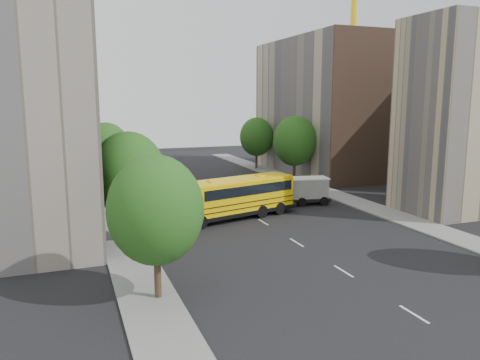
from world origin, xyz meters
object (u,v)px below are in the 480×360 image
parked_car_4 (281,179)px  parked_car_2 (114,176)px  school_bus (231,196)px  parked_car_0 (154,235)px  safari_truck (298,190)px  street_tree_4 (295,141)px  street_tree_0 (156,210)px  street_tree_5 (257,137)px  street_tree_2 (106,150)px  tower_crane (367,5)px  parked_car_1 (131,201)px  street_tree_1 (129,174)px

parked_car_4 → parked_car_2: bearing=156.7°
school_bus → parked_car_0: 9.01m
safari_truck → parked_car_4: safari_truck is taller
parked_car_0 → street_tree_4: bearing=-140.1°
street_tree_0 → street_tree_5: street_tree_5 is taller
parked_car_0 → street_tree_0: bearing=78.4°
safari_truck → street_tree_2: bearing=157.8°
tower_crane → parked_car_0: tower_crane is taller
parked_car_1 → parked_car_2: size_ratio=0.91×
street_tree_1 → street_tree_4: size_ratio=0.98×
street_tree_1 → street_tree_4: (22.00, 18.00, 0.12)m
safari_truck → parked_car_2: (-15.39, 19.29, -0.65)m
street_tree_0 → street_tree_5: size_ratio=0.99×
street_tree_4 → parked_car_2: size_ratio=1.54×
street_tree_4 → safari_truck: 12.73m
parked_car_1 → parked_car_2: 15.59m
tower_crane → parked_car_2: tower_crane is taller
street_tree_5 → safari_truck: 23.83m
street_tree_2 → school_bus: street_tree_2 is taller
street_tree_0 → parked_car_2: size_ratio=1.41×
tower_crane → street_tree_4: size_ratio=4.41×
tower_crane → parked_car_2: (-39.85, -5.72, -23.74)m
street_tree_4 → parked_car_1: (-20.60, -7.31, -4.28)m
tower_crane → parked_car_1: (-39.85, -21.31, -23.68)m
safari_truck → parked_car_4: bearing=84.4°
tower_crane → parked_car_4: (-21.45, -14.95, -23.79)m
street_tree_0 → street_tree_4: size_ratio=0.91×
tower_crane → parked_car_4: bearing=-145.1°
school_bus → safari_truck: bearing=5.6°
street_tree_2 → street_tree_1: bearing=-90.0°
street_tree_4 → parked_car_2: 22.62m
street_tree_2 → safari_truck: (16.79, -11.01, -3.45)m
street_tree_5 → parked_car_4: bearing=-99.6°
tower_crane → school_bus: bearing=-139.1°
street_tree_5 → parked_car_4: street_tree_5 is taller
street_tree_2 → parked_car_1: street_tree_2 is taller
tower_crane → street_tree_4: bearing=-144.0°
tower_crane → street_tree_1: 55.74m
parked_car_1 → parked_car_4: bearing=-163.7°
street_tree_2 → parked_car_4: (19.80, -0.95, -4.14)m
street_tree_2 → street_tree_4: street_tree_4 is taller
parked_car_4 → street_tree_2: bearing=-179.5°
street_tree_1 → street_tree_5: (22.00, 30.00, -0.25)m
street_tree_2 → parked_car_4: 20.25m
street_tree_4 → safari_truck: bearing=-115.3°
parked_car_1 → parked_car_2: (0.00, 15.59, -0.06)m
school_bus → parked_car_4: (10.90, 13.07, -1.26)m
tower_crane → street_tree_2: size_ratio=4.64×
parked_car_0 → parked_car_1: bearing=-92.5°
parked_car_2 → parked_car_4: bearing=157.2°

